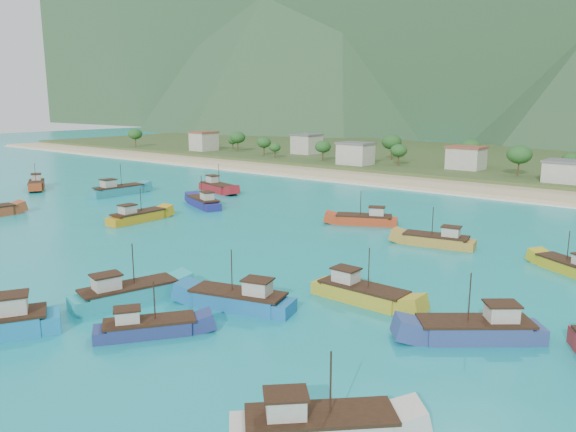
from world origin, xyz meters
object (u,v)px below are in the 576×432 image
Objects in this scene: boat_14 at (217,188)px; boat_17 at (361,294)px; boat_11 at (317,428)px; boat_21 at (37,185)px; boat_0 at (240,301)px; boat_10 at (127,295)px; boat_25 at (118,191)px; boat_22 at (148,329)px; boat_6 at (437,241)px; boat_19 at (138,217)px; boat_24 at (477,331)px; boat_9 at (204,203)px; boat_26 at (365,220)px; boat_3 at (571,269)px.

boat_14 is 73.46m from boat_17.
boat_21 reaches higher than boat_11.
boat_10 is at bearing 103.52° from boat_0.
boat_14 is 21.28m from boat_25.
boat_22 is 0.72× the size of boat_25.
boat_14 is (-58.54, 13.97, 0.14)m from boat_6.
boat_24 is at bearing -10.44° from boat_19.
boat_10 is 1.07× the size of boat_19.
boat_19 is at bearing -25.83° from boat_25.
boat_11 is (28.75, -6.83, -0.06)m from boat_10.
boat_0 reaches higher than boat_17.
boat_10 is 1.09× the size of boat_24.
boat_0 is at bearing 160.80° from boat_6.
boat_21 is 94.31m from boat_22.
boat_19 reaches higher than boat_6.
boat_25 is at bearing -106.25° from boat_17.
boat_22 is at bearing 152.92° from boat_0.
boat_24 is (63.23, -26.80, 0.01)m from boat_9.
boat_11 is 20.26m from boat_24.
boat_17 is 36.20m from boat_26.
boat_25 is at bearing 34.90° from boat_24.
boat_6 is at bearing -136.31° from boat_26.
boat_14 is (-72.37, 61.42, 0.11)m from boat_11.
boat_21 is (-89.32, 25.47, 0.00)m from boat_0.
boat_0 is 0.99× the size of boat_10.
boat_14 is 1.08× the size of boat_21.
boat_21 is 1.05× the size of boat_24.
boat_21 is at bearing 74.63° from boat_26.
boat_25 reaches higher than boat_6.
boat_21 is (-97.48, 16.27, 0.03)m from boat_17.
boat_26 is (-8.54, 49.98, 0.14)m from boat_22.
boat_14 is at bearing 111.74° from boat_19.
boat_25 is at bearing 120.99° from boat_3.
boat_22 is 77.51m from boat_25.
boat_11 is at bearing -25.22° from boat_25.
boat_11 is at bearing 26.16° from boat_17.
boat_3 is 0.98× the size of boat_11.
boat_24 is (12.60, -1.77, 0.04)m from boat_17.
boat_10 reaches higher than boat_24.
boat_17 is (61.93, -39.50, -0.10)m from boat_14.
boat_14 is 32.89m from boat_19.
boat_3 is 0.89× the size of boat_19.
boat_3 is at bearing 123.27° from boat_21.
boat_14 is at bearing 65.20° from boat_6.
boat_21 is (-94.09, -9.27, 0.08)m from boat_6.
boat_3 is at bearing 95.73° from boat_22.
boat_26 is at bearing 93.43° from boat_14.
boat_11 is 0.80× the size of boat_14.
boat_14 is at bearing 108.76° from boat_3.
boat_14 is at bearing 152.67° from boat_21.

